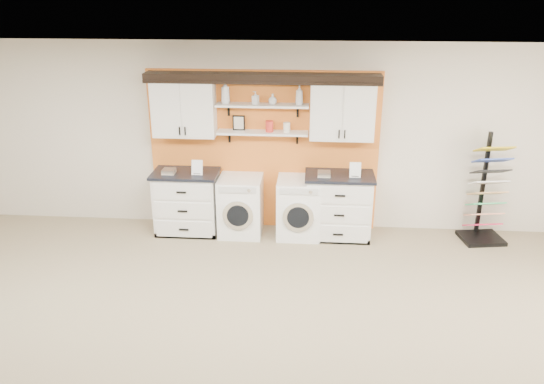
# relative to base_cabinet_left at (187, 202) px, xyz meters

# --- Properties ---
(ceiling) EXTENTS (10.00, 10.00, 0.00)m
(ceiling) POSITION_rel_base_cabinet_left_xyz_m (1.13, -3.64, 2.32)
(ceiling) COLOR white
(ceiling) RESTS_ON wall_back
(wall_back) EXTENTS (10.00, 0.00, 10.00)m
(wall_back) POSITION_rel_base_cabinet_left_xyz_m (1.13, 0.36, 0.92)
(wall_back) COLOR beige
(wall_back) RESTS_ON floor
(accent_panel) EXTENTS (3.40, 0.07, 2.40)m
(accent_panel) POSITION_rel_base_cabinet_left_xyz_m (1.13, 0.32, 0.72)
(accent_panel) COLOR orange
(accent_panel) RESTS_ON wall_back
(upper_cabinet_left) EXTENTS (0.90, 0.35, 0.84)m
(upper_cabinet_left) POSITION_rel_base_cabinet_left_xyz_m (-0.00, 0.15, 1.40)
(upper_cabinet_left) COLOR white
(upper_cabinet_left) RESTS_ON wall_back
(upper_cabinet_right) EXTENTS (0.90, 0.35, 0.84)m
(upper_cabinet_right) POSITION_rel_base_cabinet_left_xyz_m (2.26, 0.15, 1.40)
(upper_cabinet_right) COLOR white
(upper_cabinet_right) RESTS_ON wall_back
(shelf_lower) EXTENTS (1.32, 0.28, 0.03)m
(shelf_lower) POSITION_rel_base_cabinet_left_xyz_m (1.13, 0.16, 1.05)
(shelf_lower) COLOR white
(shelf_lower) RESTS_ON wall_back
(shelf_upper) EXTENTS (1.32, 0.28, 0.03)m
(shelf_upper) POSITION_rel_base_cabinet_left_xyz_m (1.13, 0.16, 1.45)
(shelf_upper) COLOR white
(shelf_upper) RESTS_ON wall_back
(crown_molding) EXTENTS (3.30, 0.41, 0.13)m
(crown_molding) POSITION_rel_base_cabinet_left_xyz_m (1.13, 0.17, 1.85)
(crown_molding) COLOR black
(crown_molding) RESTS_ON wall_back
(picture_frame) EXTENTS (0.18, 0.02, 0.22)m
(picture_frame) POSITION_rel_base_cabinet_left_xyz_m (0.78, 0.21, 1.18)
(picture_frame) COLOR black
(picture_frame) RESTS_ON shelf_lower
(canister_red) EXTENTS (0.11, 0.11, 0.16)m
(canister_red) POSITION_rel_base_cabinet_left_xyz_m (1.23, 0.16, 1.15)
(canister_red) COLOR red
(canister_red) RESTS_ON shelf_lower
(canister_cream) EXTENTS (0.10, 0.10, 0.14)m
(canister_cream) POSITION_rel_base_cabinet_left_xyz_m (1.48, 0.16, 1.14)
(canister_cream) COLOR silver
(canister_cream) RESTS_ON shelf_lower
(base_cabinet_left) EXTENTS (0.97, 0.66, 0.95)m
(base_cabinet_left) POSITION_rel_base_cabinet_left_xyz_m (0.00, 0.00, 0.00)
(base_cabinet_left) COLOR white
(base_cabinet_left) RESTS_ON floor
(base_cabinet_right) EXTENTS (1.00, 0.66, 0.98)m
(base_cabinet_right) POSITION_rel_base_cabinet_left_xyz_m (2.26, -0.00, 0.01)
(base_cabinet_right) COLOR white
(base_cabinet_right) RESTS_ON floor
(washer) EXTENTS (0.63, 0.71, 0.88)m
(washer) POSITION_rel_base_cabinet_left_xyz_m (0.81, -0.00, -0.03)
(washer) COLOR white
(washer) RESTS_ON floor
(dryer) EXTENTS (0.63, 0.71, 0.89)m
(dryer) POSITION_rel_base_cabinet_left_xyz_m (1.68, -0.00, -0.03)
(dryer) COLOR white
(dryer) RESTS_ON floor
(sample_rack) EXTENTS (0.65, 0.57, 1.60)m
(sample_rack) POSITION_rel_base_cabinet_left_xyz_m (4.37, 0.03, 0.04)
(sample_rack) COLOR black
(sample_rack) RESTS_ON floor
(soap_bottle_a) EXTENTS (0.17, 0.17, 0.32)m
(soap_bottle_a) POSITION_rel_base_cabinet_left_xyz_m (0.61, 0.16, 1.63)
(soap_bottle_a) COLOR silver
(soap_bottle_a) RESTS_ON shelf_upper
(soap_bottle_b) EXTENTS (0.10, 0.10, 0.18)m
(soap_bottle_b) POSITION_rel_base_cabinet_left_xyz_m (1.03, 0.16, 1.56)
(soap_bottle_b) COLOR silver
(soap_bottle_b) RESTS_ON shelf_upper
(soap_bottle_c) EXTENTS (0.16, 0.16, 0.15)m
(soap_bottle_c) POSITION_rel_base_cabinet_left_xyz_m (1.28, 0.16, 1.54)
(soap_bottle_c) COLOR silver
(soap_bottle_c) RESTS_ON shelf_upper
(soap_bottle_d) EXTENTS (0.11, 0.11, 0.28)m
(soap_bottle_d) POSITION_rel_base_cabinet_left_xyz_m (1.65, 0.16, 1.61)
(soap_bottle_d) COLOR silver
(soap_bottle_d) RESTS_ON shelf_upper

